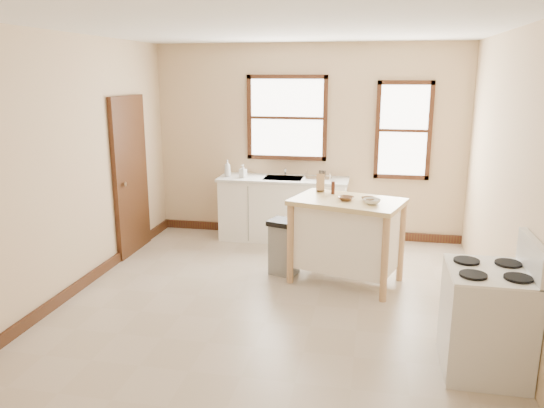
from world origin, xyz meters
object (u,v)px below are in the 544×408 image
(trash_bin, at_px, (284,247))
(soap_bottle_b, at_px, (243,171))
(bowl_b, at_px, (369,199))
(gas_stove, at_px, (487,305))
(kitchen_island, at_px, (346,241))
(bowl_a, at_px, (346,198))
(bowl_c, at_px, (372,201))
(soap_bottle_a, at_px, (227,168))
(knife_block, at_px, (321,183))
(pepper_grinder, at_px, (333,188))
(dish_rack, at_px, (319,176))

(trash_bin, bearing_deg, soap_bottle_b, 140.24)
(bowl_b, height_order, gas_stove, gas_stove)
(kitchen_island, bearing_deg, bowl_a, -95.19)
(bowl_a, xyz_separation_m, bowl_b, (0.25, 0.01, -0.00))
(bowl_a, xyz_separation_m, bowl_c, (0.29, -0.12, 0.01))
(soap_bottle_a, distance_m, knife_block, 1.80)
(gas_stove, bearing_deg, bowl_b, 120.54)
(bowl_b, distance_m, gas_stove, 2.00)
(soap_bottle_b, relative_size, pepper_grinder, 1.25)
(soap_bottle_b, relative_size, bowl_b, 1.16)
(pepper_grinder, bearing_deg, bowl_c, -41.69)
(pepper_grinder, height_order, trash_bin, pepper_grinder)
(pepper_grinder, bearing_deg, soap_bottle_a, 144.19)
(bowl_a, bearing_deg, knife_block, 128.95)
(bowl_b, bearing_deg, soap_bottle_a, 144.72)
(pepper_grinder, bearing_deg, trash_bin, -166.26)
(bowl_b, xyz_separation_m, bowl_c, (0.04, -0.13, 0.01))
(soap_bottle_b, distance_m, pepper_grinder, 1.79)
(soap_bottle_b, distance_m, bowl_a, 2.10)
(soap_bottle_b, relative_size, trash_bin, 0.28)
(bowl_c, bearing_deg, dish_rack, 114.82)
(pepper_grinder, xyz_separation_m, bowl_b, (0.42, -0.27, -0.06))
(dish_rack, bearing_deg, bowl_a, -72.37)
(dish_rack, height_order, bowl_c, bowl_c)
(knife_block, height_order, bowl_a, knife_block)
(bowl_a, distance_m, gas_stove, 2.12)
(bowl_a, distance_m, bowl_b, 0.25)
(soap_bottle_b, relative_size, gas_stove, 0.16)
(soap_bottle_b, relative_size, bowl_c, 1.02)
(kitchen_island, bearing_deg, knife_block, 150.01)
(soap_bottle_b, height_order, trash_bin, soap_bottle_b)
(knife_block, relative_size, bowl_b, 1.24)
(knife_block, bearing_deg, soap_bottle_a, 140.23)
(pepper_grinder, bearing_deg, dish_rack, 103.76)
(soap_bottle_a, distance_m, bowl_b, 2.50)
(soap_bottle_b, distance_m, knife_block, 1.58)
(soap_bottle_a, xyz_separation_m, bowl_a, (1.80, -1.46, -0.03))
(bowl_b, bearing_deg, gas_stove, -59.46)
(trash_bin, bearing_deg, bowl_c, 2.27)
(knife_block, relative_size, pepper_grinder, 1.33)
(pepper_grinder, relative_size, bowl_c, 0.82)
(knife_block, distance_m, bowl_b, 0.71)
(bowl_c, xyz_separation_m, gas_stove, (0.95, -1.54, -0.45))
(pepper_grinder, relative_size, bowl_a, 0.85)
(bowl_a, relative_size, bowl_b, 1.09)
(kitchen_island, relative_size, bowl_a, 6.87)
(bowl_b, bearing_deg, bowl_c, -73.56)
(bowl_b, bearing_deg, knife_block, 145.53)
(soap_bottle_a, bearing_deg, kitchen_island, -60.04)
(knife_block, height_order, gas_stove, knife_block)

